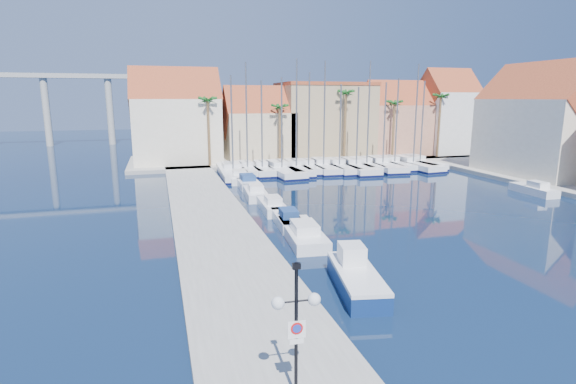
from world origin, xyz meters
name	(u,v)px	position (x,y,z in m)	size (l,w,h in m)	color
ground	(412,281)	(0.00, 0.00, 0.00)	(260.00, 260.00, 0.00)	black
quay_west	(213,223)	(-9.00, 13.50, 0.25)	(6.00, 77.00, 0.50)	gray
shore_north	(306,158)	(10.00, 48.00, 0.25)	(54.00, 16.00, 0.50)	gray
lamp_post	(296,311)	(-9.00, -8.04, 3.42)	(1.51, 0.46, 4.45)	black
fishing_boat	(356,276)	(-3.32, -0.05, 0.68)	(3.00, 6.12, 2.05)	navy
motorboat_west_0	(303,233)	(-3.42, 8.50, 0.51)	(2.91, 7.27, 1.40)	white
motorboat_west_1	(287,219)	(-3.43, 12.26, 0.51)	(2.15, 5.56, 1.40)	white
motorboat_west_2	(272,205)	(-3.48, 16.99, 0.51)	(2.10, 5.75, 1.40)	white
motorboat_west_3	(255,192)	(-3.75, 22.67, 0.51)	(2.40, 6.11, 1.40)	white
motorboat_west_4	(247,181)	(-3.42, 28.73, 0.51)	(2.25, 6.69, 1.40)	white
motorboat_west_5	(239,177)	(-3.69, 32.15, 0.51)	(2.79, 6.89, 1.40)	white
motorboat_west_6	(232,169)	(-3.52, 38.49, 0.51)	(1.65, 5.12, 1.40)	white
motorboat_east_1	(534,189)	(24.00, 16.30, 0.51)	(1.91, 5.32, 1.40)	white
sailboat_0	(232,172)	(-3.95, 35.35, 0.56)	(3.63, 12.07, 12.30)	white
sailboat_1	(247,169)	(-1.90, 36.64, 0.64)	(2.73, 8.55, 13.96)	white
sailboat_2	(262,169)	(-0.01, 36.22, 0.60)	(2.59, 8.53, 11.77)	white
sailboat_3	(280,170)	(2.27, 35.51, 0.56)	(3.96, 12.01, 12.15)	white
sailboat_4	(295,168)	(4.42, 35.83, 0.61)	(3.20, 10.42, 14.43)	white
sailboat_5	(308,167)	(6.22, 36.13, 0.62)	(2.52, 8.70, 12.84)	white
sailboat_6	(322,166)	(8.39, 36.36, 0.60)	(3.44, 10.66, 14.31)	white
sailboat_7	(337,167)	(10.33, 35.70, 0.57)	(2.95, 10.25, 11.38)	white
sailboat_8	(354,167)	(12.63, 35.30, 0.55)	(3.76, 11.91, 11.04)	white
sailboat_9	(365,165)	(14.58, 36.00, 0.63)	(2.98, 9.16, 14.41)	white
sailboat_10	(381,165)	(16.85, 35.81, 0.56)	(4.06, 11.88, 11.68)	white
sailboat_11	(393,164)	(18.81, 36.07, 0.59)	(2.79, 9.37, 12.24)	white
sailboat_12	(410,164)	(21.12, 35.28, 0.58)	(4.05, 11.84, 14.10)	white
sailboat_13	(417,163)	(22.75, 36.05, 0.57)	(3.30, 10.49, 11.93)	white
building_0	(176,120)	(-10.00, 47.00, 6.52)	(12.30, 9.00, 13.50)	beige
building_1	(258,127)	(2.00, 47.00, 5.30)	(10.30, 8.00, 11.00)	#C7B08C
building_2	(324,120)	(13.00, 48.00, 6.26)	(14.20, 10.20, 11.50)	tan
building_3	(395,121)	(25.00, 47.00, 5.86)	(10.30, 8.00, 12.00)	tan
building_4	(446,114)	(34.00, 46.00, 6.97)	(8.30, 8.00, 14.00)	silver
building_6	(543,124)	(32.00, 24.00, 6.52)	(9.00, 14.30, 13.50)	beige
palm_0	(208,102)	(-6.00, 42.00, 9.08)	(2.60, 2.60, 10.15)	brown
palm_1	(280,109)	(4.00, 42.00, 8.14)	(2.60, 2.60, 9.15)	brown
palm_2	(346,95)	(14.00, 42.00, 10.02)	(2.60, 2.60, 11.15)	brown
palm_3	(395,105)	(22.00, 42.00, 8.61)	(2.60, 2.60, 9.65)	brown
palm_4	(441,99)	(30.00, 42.00, 9.55)	(2.60, 2.60, 10.65)	brown
viaduct	(16,95)	(-39.07, 82.00, 10.25)	(48.00, 2.20, 14.45)	#9E9E99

